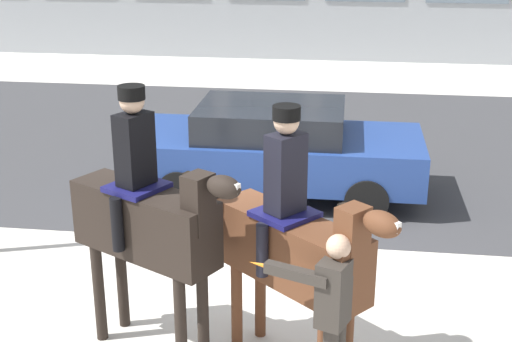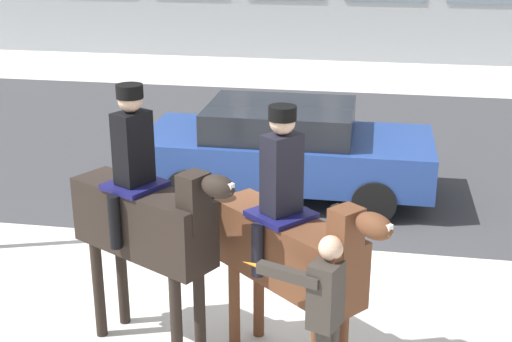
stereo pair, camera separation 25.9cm
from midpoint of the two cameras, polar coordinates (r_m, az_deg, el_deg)
ground_plane at (r=8.84m, az=-1.01°, el=-7.12°), size 80.00×80.00×0.00m
road_surface at (r=13.22m, az=2.06°, el=2.20°), size 25.37×8.50×0.01m
mounted_horse_lead at (r=6.60m, az=-9.81°, el=-3.76°), size 1.77×1.16×2.62m
mounted_horse_companion at (r=6.30m, az=1.85°, el=-5.86°), size 1.68×1.50×2.51m
pedestrian_bystander at (r=5.91m, az=4.95°, el=-11.10°), size 0.91×0.45×1.66m
street_car_near_lane at (r=10.62m, az=0.94°, el=1.85°), size 4.26×1.88×1.39m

